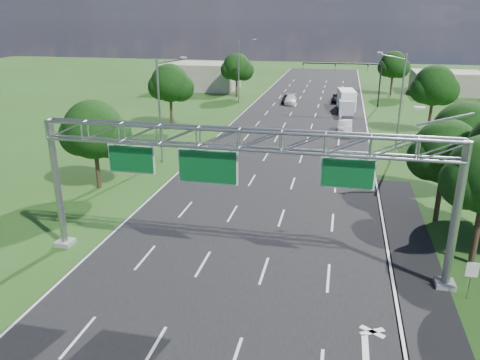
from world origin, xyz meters
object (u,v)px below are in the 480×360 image
(sign_gantry, at_px, (241,150))
(regulatory_sign, at_px, (472,273))
(traffic_signal, at_px, (357,73))
(box_truck, at_px, (346,101))

(sign_gantry, height_order, regulatory_sign, sign_gantry)
(traffic_signal, relative_size, box_truck, 1.50)
(sign_gantry, xyz_separation_m, regulatory_sign, (12.07, -1.02, -5.38))
(traffic_signal, bearing_deg, sign_gantry, -97.68)
(regulatory_sign, height_order, traffic_signal, traffic_signal)
(regulatory_sign, bearing_deg, sign_gantry, 175.17)
(regulatory_sign, xyz_separation_m, traffic_signal, (-4.92, 54.02, 3.66))
(traffic_signal, bearing_deg, box_truck, -109.53)
(sign_gantry, bearing_deg, traffic_signal, 82.32)
(sign_gantry, height_order, box_truck, sign_gantry)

